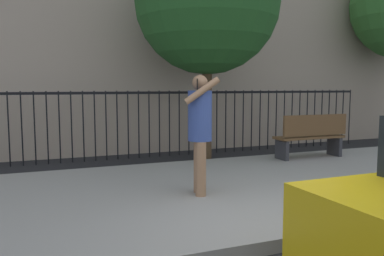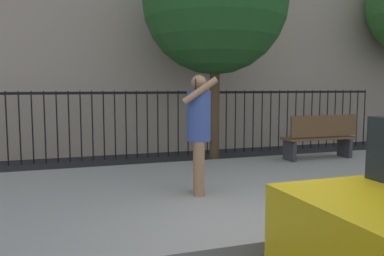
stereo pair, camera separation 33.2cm
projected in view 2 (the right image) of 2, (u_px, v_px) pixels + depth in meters
ground_plane at (305, 250)px, 4.18m from camera, size 60.00×60.00×0.00m
sidewalk at (223, 191)px, 6.24m from camera, size 28.00×4.40×0.15m
iron_fence at (163, 115)px, 9.63m from camera, size 12.03×0.04×1.60m
pedestrian_on_phone at (199, 125)px, 5.70m from camera, size 0.51×0.71×1.71m
street_bench at (320, 136)px, 8.50m from camera, size 1.60×0.45×0.95m
street_tree_near at (215, 2)px, 8.70m from camera, size 3.17×3.17×5.13m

